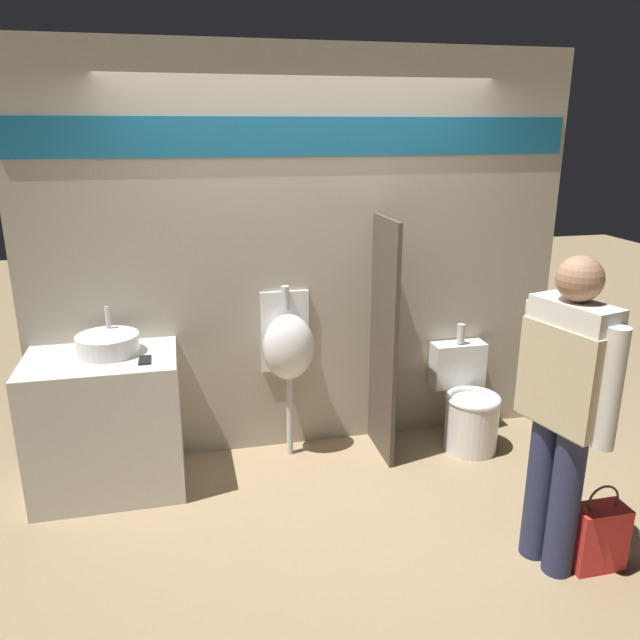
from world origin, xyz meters
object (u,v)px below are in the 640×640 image
object	(u,v)px
cell_phone	(145,360)
shopping_bag	(598,536)
sink_basin	(108,344)
urinal_near_counter	(288,347)
person_in_vest	(565,396)
toilet	(468,406)

from	to	relation	value
cell_phone	shopping_bag	xyz separation A→B (m)	(2.25, -1.23, -0.70)
sink_basin	shopping_bag	size ratio (longest dim) A/B	0.78
urinal_near_counter	person_in_vest	size ratio (longest dim) A/B	0.72
urinal_near_counter	shopping_bag	xyz separation A→B (m)	(1.34, -1.53, -0.61)
person_in_vest	shopping_bag	world-z (taller)	person_in_vest
sink_basin	person_in_vest	world-z (taller)	person_in_vest
sink_basin	urinal_near_counter	bearing A→B (deg)	5.64
sink_basin	urinal_near_counter	size ratio (longest dim) A/B	0.31
cell_phone	toilet	size ratio (longest dim) A/B	0.16
cell_phone	urinal_near_counter	xyz separation A→B (m)	(0.91, 0.29, -0.09)
person_in_vest	shopping_bag	distance (m)	0.81
sink_basin	toilet	bearing A→B (deg)	-1.25
sink_basin	urinal_near_counter	world-z (taller)	urinal_near_counter
shopping_bag	toilet	bearing A→B (deg)	93.23
cell_phone	shopping_bag	bearing A→B (deg)	-28.80
toilet	person_in_vest	world-z (taller)	person_in_vest
sink_basin	toilet	xyz separation A→B (m)	(2.39, -0.05, -0.64)
toilet	sink_basin	bearing A→B (deg)	178.75
cell_phone	urinal_near_counter	bearing A→B (deg)	17.96
cell_phone	person_in_vest	xyz separation A→B (m)	(2.01, -1.14, 0.07)
sink_basin	toilet	world-z (taller)	sink_basin
shopping_bag	sink_basin	bearing A→B (deg)	150.09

